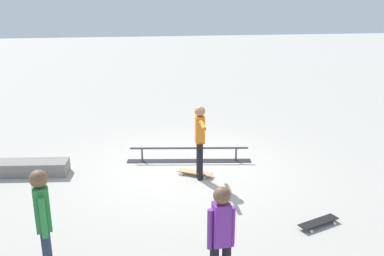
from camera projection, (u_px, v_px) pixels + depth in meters
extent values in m
plane|color=#ADA89E|center=(190.00, 169.00, 9.97)|extent=(60.00, 60.00, 0.00)
cube|color=black|center=(189.00, 161.00, 10.41)|extent=(2.99, 0.61, 0.01)
cylinder|color=#47474C|center=(236.00, 154.00, 10.37)|extent=(0.04, 0.04, 0.34)
cylinder|color=#47474C|center=(142.00, 155.00, 10.34)|extent=(0.04, 0.04, 0.34)
cylinder|color=#47474C|center=(189.00, 148.00, 10.31)|extent=(2.80, 0.41, 0.05)
cube|color=gray|center=(11.00, 168.00, 9.62)|extent=(2.53, 0.72, 0.31)
cylinder|color=black|center=(199.00, 159.00, 9.42)|extent=(0.12, 0.12, 0.83)
cylinder|color=black|center=(200.00, 162.00, 9.27)|extent=(0.12, 0.12, 0.83)
cube|color=orange|center=(200.00, 129.00, 9.13)|extent=(0.19, 0.22, 0.59)
sphere|color=#A87A56|center=(200.00, 111.00, 9.01)|extent=(0.22, 0.22, 0.22)
cylinder|color=orange|center=(197.00, 114.00, 9.42)|extent=(0.09, 0.55, 0.08)
cylinder|color=orange|center=(202.00, 125.00, 8.70)|extent=(0.09, 0.55, 0.08)
cube|color=tan|center=(195.00, 172.00, 9.59)|extent=(0.79, 0.58, 0.02)
cylinder|color=white|center=(208.00, 174.00, 9.60)|extent=(0.06, 0.05, 0.05)
cylinder|color=white|center=(204.00, 178.00, 9.40)|extent=(0.06, 0.05, 0.05)
cylinder|color=white|center=(186.00, 171.00, 9.80)|extent=(0.06, 0.05, 0.05)
cylinder|color=white|center=(182.00, 174.00, 9.60)|extent=(0.06, 0.05, 0.05)
cube|color=purple|center=(221.00, 224.00, 5.44)|extent=(0.23, 0.21, 0.59)
sphere|color=brown|center=(222.00, 195.00, 5.32)|extent=(0.22, 0.22, 0.22)
cylinder|color=purple|center=(232.00, 227.00, 5.49)|extent=(0.08, 0.08, 0.55)
cylinder|color=purple|center=(210.00, 229.00, 5.43)|extent=(0.08, 0.08, 0.55)
cylinder|color=#2D3351|center=(47.00, 254.00, 6.00)|extent=(0.15, 0.15, 0.88)
cube|color=#2D8C42|center=(42.00, 208.00, 5.70)|extent=(0.25, 0.27, 0.62)
sphere|color=brown|center=(38.00, 179.00, 5.57)|extent=(0.24, 0.24, 0.24)
cylinder|color=#2D8C42|center=(42.00, 207.00, 5.85)|extent=(0.10, 0.10, 0.58)
cylinder|color=#2D8C42|center=(43.00, 218.00, 5.58)|extent=(0.10, 0.10, 0.58)
cube|color=black|center=(319.00, 222.00, 7.54)|extent=(0.82, 0.48, 0.02)
cylinder|color=white|center=(325.00, 218.00, 7.78)|extent=(0.06, 0.05, 0.05)
cylinder|color=white|center=(334.00, 223.00, 7.58)|extent=(0.06, 0.05, 0.05)
cylinder|color=white|center=(302.00, 225.00, 7.52)|extent=(0.06, 0.05, 0.05)
cylinder|color=white|center=(312.00, 231.00, 7.33)|extent=(0.06, 0.05, 0.05)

